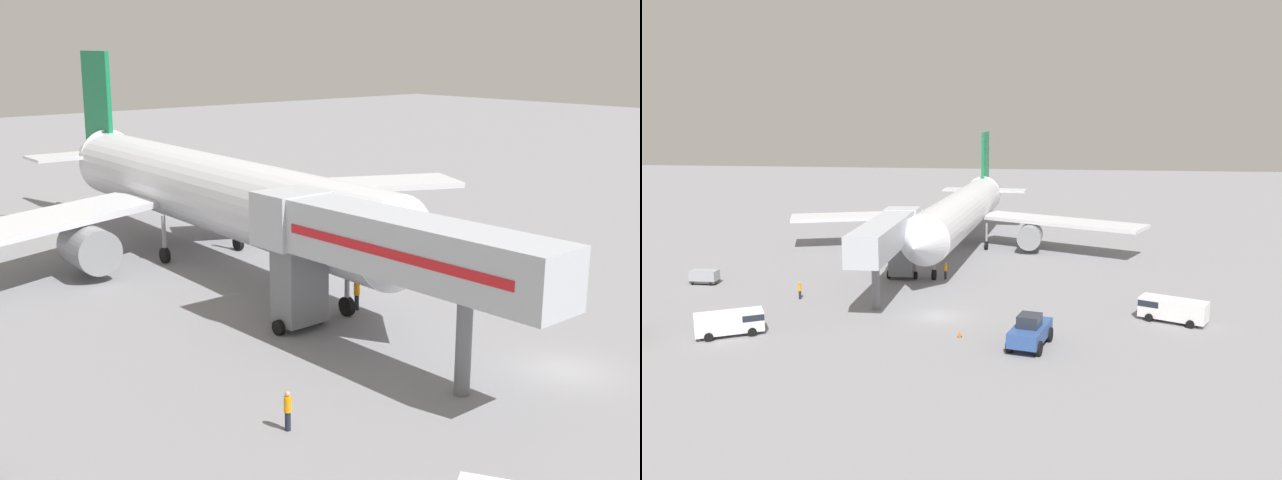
# 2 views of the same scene
# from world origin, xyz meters

# --- Properties ---
(ground_plane) EXTENTS (300.00, 300.00, 0.00)m
(ground_plane) POSITION_xyz_m (0.00, 0.00, 0.00)
(ground_plane) COLOR gray
(airplane_at_gate) EXTENTS (45.62, 47.68, 14.21)m
(airplane_at_gate) POSITION_xyz_m (-1.62, 28.19, 4.80)
(airplane_at_gate) COLOR silver
(airplane_at_gate) RESTS_ON ground
(jet_bridge) EXTENTS (3.48, 17.87, 7.38)m
(jet_bridge) POSITION_xyz_m (-5.85, 6.79, 5.53)
(jet_bridge) COLOR #B2B7C1
(jet_bridge) RESTS_ON ground
(ground_crew_worker_foreground) EXTENTS (0.45, 0.45, 1.66)m
(ground_crew_worker_foreground) POSITION_xyz_m (-13.68, 3.64, 0.88)
(ground_crew_worker_foreground) COLOR #1E2333
(ground_crew_worker_foreground) RESTS_ON ground
(ground_crew_worker_midground) EXTENTS (0.49, 0.49, 1.84)m
(ground_crew_worker_midground) POSITION_xyz_m (-1.38, 12.92, 0.97)
(ground_crew_worker_midground) COLOR #1E2333
(ground_crew_worker_midground) RESTS_ON ground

